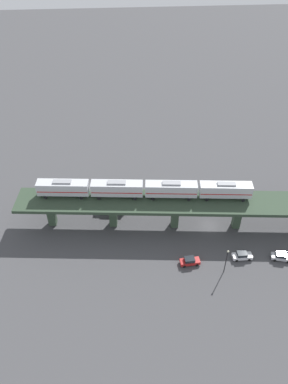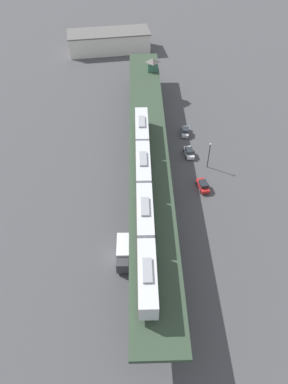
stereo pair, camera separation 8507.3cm
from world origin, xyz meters
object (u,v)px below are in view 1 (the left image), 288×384
at_px(street_car_red, 190,261).
at_px(street_car_white, 242,256).
at_px(street_car_silver, 281,256).
at_px(subway_train, 144,189).
at_px(street_lamp, 226,260).
at_px(delivery_truck, 113,204).

relative_size(street_car_red, street_car_white, 1.02).
height_order(street_car_white, street_car_silver, same).
bearing_deg(subway_train, street_car_white, 56.97).
height_order(street_car_white, street_lamp, street_lamp).
height_order(street_car_silver, street_lamp, street_lamp).
relative_size(street_car_red, street_car_silver, 0.96).
distance_m(street_car_white, street_car_silver, 8.73).
height_order(street_car_white, delivery_truck, delivery_truck).
bearing_deg(delivery_truck, street_lamp, 47.21).
height_order(street_car_red, delivery_truck, delivery_truck).
bearing_deg(street_car_red, street_lamp, 68.72).
distance_m(subway_train, street_lamp, 24.33).
distance_m(street_car_red, street_lamp, 8.22).
distance_m(street_car_red, street_car_silver, 20.65).
xyz_separation_m(street_car_red, street_car_white, (-0.64, 11.96, 0.00)).
distance_m(subway_train, street_car_red, 19.44).
xyz_separation_m(delivery_truck, street_lamp, (21.88, 23.64, 2.35)).
height_order(delivery_truck, street_lamp, street_lamp).
xyz_separation_m(subway_train, street_car_silver, (14.58, 29.71, -9.54)).
distance_m(street_car_white, delivery_truck, 34.01).
relative_size(subway_train, delivery_truck, 6.73).
xyz_separation_m(subway_train, delivery_truck, (-4.82, -7.51, -8.72)).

